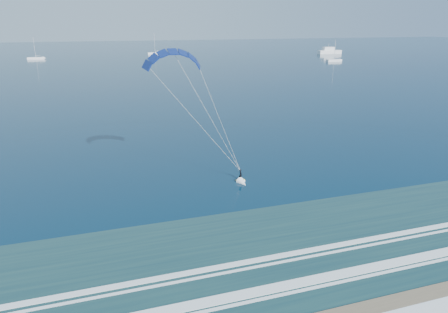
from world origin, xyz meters
name	(u,v)px	position (x,y,z in m)	size (l,w,h in m)	color
kitesurfer_rig	(207,113)	(3.52, 26.44, 9.60)	(14.03, 3.77, 18.15)	#E8F71D
motor_yacht	(329,51)	(138.24, 215.96, 1.71)	(15.74, 4.20, 6.41)	white
sailboat_2	(36,58)	(-39.06, 230.08, 0.68)	(8.81, 2.40, 11.87)	white
sailboat_3	(155,53)	(29.68, 247.46, 0.69)	(9.53, 2.40, 12.85)	white
sailboat_4	(334,60)	(111.72, 168.28, 0.68)	(8.19, 2.40, 11.17)	white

